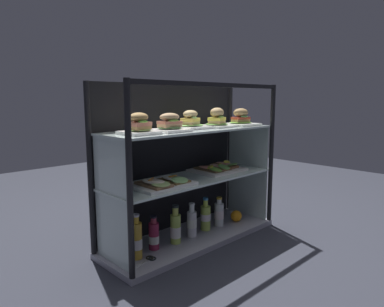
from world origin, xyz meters
name	(u,v)px	position (x,y,z in m)	size (l,w,h in m)	color
ground_plane	(192,241)	(0.00, 0.00, -0.01)	(6.00, 6.00, 0.02)	#2D2F39
case_base_deck	(192,237)	(0.00, 0.00, 0.02)	(1.20, 0.41, 0.03)	#9999A7
case_frame	(179,156)	(0.00, 0.12, 0.53)	(1.20, 0.41, 0.98)	black
riser_lower_tier	(192,207)	(0.00, 0.00, 0.21)	(1.14, 0.34, 0.36)	silver
shelf_lower_glass	(192,179)	(0.00, 0.00, 0.40)	(1.15, 0.36, 0.01)	silver
riser_upper_tier	(192,154)	(0.00, 0.00, 0.55)	(1.14, 0.34, 0.29)	silver
shelf_upper_glass	(192,130)	(0.00, 0.00, 0.70)	(1.15, 0.36, 0.01)	silver
plated_roll_sandwich_near_left_corner	(139,126)	(-0.42, -0.04, 0.75)	(0.17, 0.17, 0.11)	white
plated_roll_sandwich_far_right	(170,125)	(-0.21, -0.04, 0.75)	(0.19, 0.19, 0.10)	white
plated_roll_sandwich_left_of_center	(190,122)	(0.01, 0.02, 0.75)	(0.21, 0.21, 0.11)	white
plated_roll_sandwich_near_right_corner	(217,120)	(0.21, -0.01, 0.76)	(0.20, 0.20, 0.12)	white
plated_roll_sandwich_right_of_center	(241,120)	(0.42, -0.05, 0.75)	(0.21, 0.21, 0.12)	white
open_sandwich_tray_far_right	(162,183)	(-0.27, -0.04, 0.43)	(0.34, 0.28, 0.07)	white
open_sandwich_tray_mid_right	(218,168)	(0.27, 0.02, 0.43)	(0.34, 0.27, 0.06)	white
juice_bottle_back_left	(136,240)	(-0.45, -0.03, 0.14)	(0.07, 0.07, 0.25)	gold
juice_bottle_front_right_end	(154,236)	(-0.31, 0.00, 0.11)	(0.06, 0.06, 0.20)	#952445
juice_bottle_tucked_behind	(176,228)	(-0.16, -0.02, 0.13)	(0.06, 0.06, 0.24)	#B1D155
juice_bottle_back_center	(192,223)	(-0.02, -0.02, 0.12)	(0.06, 0.06, 0.22)	silver
juice_bottle_front_fourth	(205,217)	(0.12, 0.00, 0.12)	(0.07, 0.07, 0.22)	#B9D655
juice_bottle_front_left_end	(219,214)	(0.25, -0.01, 0.12)	(0.06, 0.06, 0.20)	white
orange_fruit_beside_bottles	(236,216)	(0.39, -0.04, 0.07)	(0.08, 0.08, 0.08)	orange
kitchen_scissors	(148,260)	(-0.42, -0.09, 0.04)	(0.18, 0.09, 0.01)	silver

